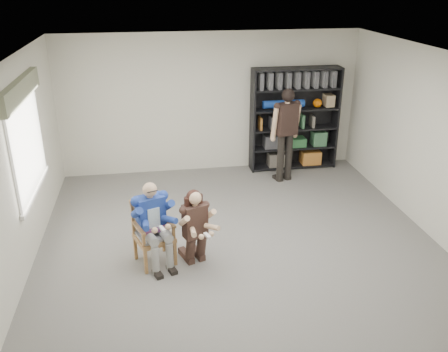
{
  "coord_description": "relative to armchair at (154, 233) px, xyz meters",
  "views": [
    {
      "loc": [
        -1.23,
        -5.73,
        3.8
      ],
      "look_at": [
        -0.2,
        0.6,
        1.05
      ],
      "focal_mm": 38.0,
      "sensor_mm": 36.0,
      "label": 1
    }
  ],
  "objects": [
    {
      "name": "seated_man",
      "position": [
        0.0,
        0.0,
        0.14
      ],
      "size": [
        0.75,
        0.87,
        1.23
      ],
      "primitive_type": null,
      "rotation": [
        0.0,
        0.0,
        0.35
      ],
      "color": "#203C99",
      "rests_on": "floor"
    },
    {
      "name": "floor",
      "position": [
        1.27,
        -0.1,
        -0.47
      ],
      "size": [
        6.0,
        7.0,
        0.01
      ],
      "primitive_type": "cube",
      "color": "slate",
      "rests_on": "ground"
    },
    {
      "name": "bookshelf",
      "position": [
        2.97,
        3.18,
        0.58
      ],
      "size": [
        1.8,
        0.38,
        2.1
      ],
      "primitive_type": null,
      "color": "black",
      "rests_on": "floor"
    },
    {
      "name": "kneeling_woman",
      "position": [
        0.58,
        -0.12,
        0.09
      ],
      "size": [
        0.7,
        0.87,
        1.13
      ],
      "primitive_type": null,
      "rotation": [
        0.0,
        0.0,
        0.35
      ],
      "color": "#38271F",
      "rests_on": "floor"
    },
    {
      "name": "armchair",
      "position": [
        0.0,
        0.0,
        0.0
      ],
      "size": [
        0.7,
        0.69,
        0.95
      ],
      "primitive_type": null,
      "rotation": [
        0.0,
        0.0,
        0.35
      ],
      "color": "#A16A38",
      "rests_on": "floor"
    },
    {
      "name": "room_shell",
      "position": [
        1.27,
        -0.1,
        0.93
      ],
      "size": [
        6.0,
        7.0,
        2.8
      ],
      "primitive_type": null,
      "color": "silver",
      "rests_on": "ground"
    },
    {
      "name": "window_left",
      "position": [
        -1.68,
        0.9,
        1.16
      ],
      "size": [
        0.16,
        2.0,
        1.75
      ],
      "primitive_type": null,
      "color": "silver",
      "rests_on": "room_shell"
    },
    {
      "name": "standing_man",
      "position": [
        2.61,
        2.53,
        0.45
      ],
      "size": [
        0.63,
        0.47,
        1.84
      ],
      "primitive_type": null,
      "rotation": [
        0.0,
        0.0,
        0.3
      ],
      "color": "black",
      "rests_on": "floor"
    }
  ]
}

